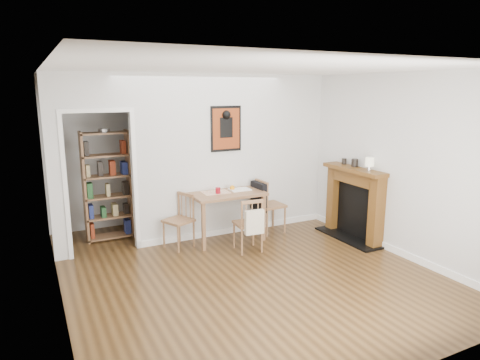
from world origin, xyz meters
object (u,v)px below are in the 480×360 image
chair_right (269,205)px  notebook (240,189)px  ceramic_jar_b (344,161)px  chair_front (248,224)px  chair_left (178,221)px  dining_table (226,198)px  bookshelf (107,186)px  mantel_lamp (370,163)px  orange_fruit (232,188)px  fireplace (355,201)px  ceramic_jar_a (355,163)px  red_glass (218,191)px

chair_right → notebook: chair_right is taller
ceramic_jar_b → chair_front: bearing=-178.0°
chair_left → ceramic_jar_b: size_ratio=8.54×
dining_table → chair_left: size_ratio=1.39×
bookshelf → mantel_lamp: (3.48, -2.07, 0.43)m
notebook → orange_fruit: bearing=160.5°
chair_left → mantel_lamp: (2.62, -1.17, 0.87)m
chair_left → ceramic_jar_b: ceramic_jar_b is taller
dining_table → notebook: bearing=5.8°
chair_front → orange_fruit: size_ratio=10.30×
fireplace → notebook: fireplace is taller
chair_right → bookshelf: bookshelf is taller
chair_right → mantel_lamp: size_ratio=4.40×
chair_right → chair_left: bearing=180.0°
chair_left → fireplace: fireplace is taller
orange_fruit → ceramic_jar_b: size_ratio=0.82×
notebook → ceramic_jar_a: 1.87m
dining_table → bookshelf: (-1.66, 0.89, 0.17)m
red_glass → mantel_lamp: size_ratio=0.48×
chair_left → ceramic_jar_a: ceramic_jar_a is taller
dining_table → red_glass: red_glass is taller
red_glass → notebook: size_ratio=0.31×
red_glass → mantel_lamp: bearing=-29.6°
chair_left → ceramic_jar_a: size_ratio=6.54×
bookshelf → notebook: size_ratio=5.40×
bookshelf → ceramic_jar_a: 3.94m
chair_right → ceramic_jar_a: (1.09, -0.79, 0.75)m
ceramic_jar_a → chair_front: bearing=173.9°
fireplace → orange_fruit: fireplace is taller
red_glass → ceramic_jar_a: bearing=-19.9°
fireplace → red_glass: bearing=158.4°
dining_table → red_glass: (-0.16, -0.05, 0.14)m
chair_right → mantel_lamp: bearing=-48.6°
red_glass → chair_front: bearing=-66.2°
dining_table → chair_right: chair_right is taller
ceramic_jar_a → mantel_lamp: bearing=-98.5°
mantel_lamp → red_glass: bearing=150.4°
ceramic_jar_a → ceramic_jar_b: ceramic_jar_a is taller
chair_left → chair_front: chair_left is taller
dining_table → fireplace: bearing=-24.4°
notebook → chair_front: bearing=-105.6°
bookshelf → red_glass: size_ratio=17.54×
orange_fruit → ceramic_jar_a: bearing=-26.1°
orange_fruit → ceramic_jar_b: ceramic_jar_b is taller
chair_front → ceramic_jar_b: 1.97m
red_glass → notebook: 0.42m
bookshelf → red_glass: 1.77m
dining_table → orange_fruit: orange_fruit is taller
chair_left → orange_fruit: bearing=4.1°
chair_right → ceramic_jar_b: ceramic_jar_b is taller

